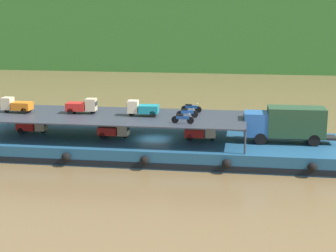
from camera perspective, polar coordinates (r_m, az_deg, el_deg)
The scene contains 13 objects.
ground_plane at distance 46.46m, azimuth -1.52°, elevation -3.20°, with size 400.00×400.00×0.00m, color brown.
cargo_barge at distance 46.23m, azimuth -1.53°, elevation -2.32°, with size 32.92×9.36×1.50m.
covered_lorry at distance 45.53m, azimuth 12.92°, elevation 0.29°, with size 7.90×2.44×3.10m.
cargo_rack at distance 46.42m, azimuth -6.17°, elevation 1.09°, with size 23.72×7.96×2.00m.
mini_truck_lower_stern at distance 49.70m, azimuth -14.68°, elevation 0.05°, with size 2.74×1.20×1.38m.
mini_truck_lower_aft at distance 46.47m, azimuth -5.93°, elevation -0.47°, with size 2.78×1.26×1.38m.
mini_truck_lower_mid at distance 45.61m, azimuth 3.66°, elevation -0.68°, with size 2.77×1.25×1.38m.
mini_truck_upper_stern at distance 49.31m, azimuth -16.35°, elevation 2.22°, with size 2.77×1.24×1.38m.
mini_truck_upper_mid at distance 47.55m, azimuth -9.43°, elevation 2.19°, with size 2.78×1.27×1.38m.
mini_truck_upper_fore at distance 45.84m, azimuth -2.83°, elevation 1.96°, with size 2.78×1.26×1.38m.
motorcycle_upper_port at distance 42.82m, azimuth 1.60°, elevation 0.84°, with size 1.90×0.55×0.87m.
motorcycle_upper_centre at distance 45.13m, azimuth 2.10°, elevation 1.46°, with size 1.90×0.55×0.87m.
motorcycle_upper_stbd at distance 47.45m, azimuth 2.56°, elevation 2.01°, with size 1.90×0.55×0.87m.
Camera 1 is at (7.69, -44.00, 12.79)m, focal length 55.40 mm.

